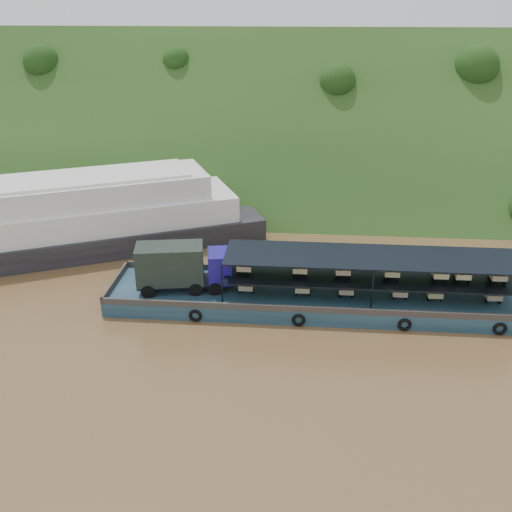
{
  "coord_description": "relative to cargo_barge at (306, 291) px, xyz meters",
  "views": [
    {
      "loc": [
        1.68,
        -40.58,
        23.04
      ],
      "look_at": [
        -2.0,
        3.0,
        3.2
      ],
      "focal_mm": 40.0,
      "sensor_mm": 36.0,
      "label": 1
    }
  ],
  "objects": [
    {
      "name": "ground",
      "position": [
        -2.3,
        -0.7,
        -1.29
      ],
      "size": [
        160.0,
        160.0,
        0.0
      ],
      "primitive_type": "plane",
      "color": "brown",
      "rests_on": "ground"
    },
    {
      "name": "passenger_ferry",
      "position": [
        -22.66,
        10.02,
        1.91
      ],
      "size": [
        36.93,
        23.51,
        7.38
      ],
      "rotation": [
        0.0,
        0.0,
        0.43
      ],
      "color": "black",
      "rests_on": "ground"
    },
    {
      "name": "hillside",
      "position": [
        -2.3,
        35.3,
        -1.29
      ],
      "size": [
        140.0,
        39.6,
        39.6
      ],
      "primitive_type": "cube",
      "rotation": [
        0.79,
        0.0,
        0.0
      ],
      "color": "#1C3914",
      "rests_on": "ground"
    },
    {
      "name": "cargo_barge",
      "position": [
        0.0,
        0.0,
        0.0
      ],
      "size": [
        35.0,
        7.18,
        5.09
      ],
      "color": "#122C40",
      "rests_on": "ground"
    }
  ]
}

